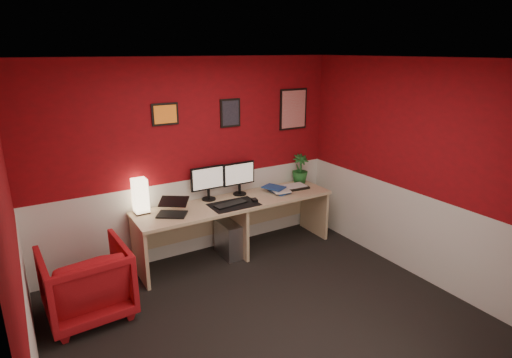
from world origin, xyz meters
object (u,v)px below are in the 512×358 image
object	(u,v)px
desk	(237,227)
monitor_left	(208,178)
zen_tray	(295,187)
armchair	(87,282)
laptop	(171,206)
shoji_lamp	(140,197)
pc_tower	(228,239)
potted_plant	(300,169)
monitor_right	(239,173)

from	to	relation	value
desk	monitor_left	bearing A→B (deg)	140.26
zen_tray	armchair	xyz separation A→B (m)	(-2.85, -0.45, -0.38)
desk	laptop	xyz separation A→B (m)	(-0.87, -0.03, 0.47)
zen_tray	monitor_left	bearing A→B (deg)	171.20
zen_tray	shoji_lamp	bearing A→B (deg)	175.24
desk	shoji_lamp	xyz separation A→B (m)	(-1.15, 0.22, 0.56)
shoji_lamp	pc_tower	distance (m)	1.26
monitor_left	potted_plant	bearing A→B (deg)	-0.95
laptop	zen_tray	world-z (taller)	laptop
shoji_lamp	potted_plant	xyz separation A→B (m)	(2.30, -0.01, 0.01)
shoji_lamp	potted_plant	size ratio (longest dim) A/B	0.96
potted_plant	armchair	world-z (taller)	potted_plant
shoji_lamp	zen_tray	xyz separation A→B (m)	(2.09, -0.17, -0.18)
shoji_lamp	desk	bearing A→B (deg)	-10.65
laptop	pc_tower	size ratio (longest dim) A/B	0.73
laptop	pc_tower	bearing A→B (deg)	37.78
monitor_left	zen_tray	distance (m)	1.26
laptop	pc_tower	distance (m)	0.97
desk	monitor_right	size ratio (longest dim) A/B	4.48
shoji_lamp	monitor_left	xyz separation A→B (m)	(0.87, 0.01, 0.09)
monitor_left	desk	bearing A→B (deg)	-39.74
zen_tray	armchair	size ratio (longest dim) A/B	0.43
monitor_right	potted_plant	size ratio (longest dim) A/B	1.40
zen_tray	armchair	distance (m)	2.91
desk	zen_tray	distance (m)	1.02
laptop	armchair	distance (m)	1.20
laptop	monitor_right	distance (m)	1.07
monitor_left	armchair	size ratio (longest dim) A/B	0.72
pc_tower	monitor_left	bearing A→B (deg)	126.91
shoji_lamp	pc_tower	xyz separation A→B (m)	(1.03, -0.20, -0.70)
pc_tower	zen_tray	bearing A→B (deg)	1.92
desk	pc_tower	size ratio (longest dim) A/B	5.78
pc_tower	armchair	size ratio (longest dim) A/B	0.56
monitor_right	armchair	size ratio (longest dim) A/B	0.72
desk	monitor_right	world-z (taller)	monitor_right
shoji_lamp	monitor_right	size ratio (longest dim) A/B	0.69
monitor_left	pc_tower	xyz separation A→B (m)	(0.16, -0.21, -0.80)
monitor_left	shoji_lamp	bearing A→B (deg)	-179.05
desk	potted_plant	distance (m)	1.30
shoji_lamp	armchair	xyz separation A→B (m)	(-0.76, -0.62, -0.56)
desk	armchair	xyz separation A→B (m)	(-1.91, -0.40, 0.00)
monitor_right	zen_tray	size ratio (longest dim) A/B	1.66
desk	monitor_left	size ratio (longest dim) A/B	4.48
monitor_left	pc_tower	world-z (taller)	monitor_left
desk	zen_tray	size ratio (longest dim) A/B	7.43
monitor_right	potted_plant	xyz separation A→B (m)	(0.99, 0.00, -0.08)
potted_plant	monitor_right	bearing A→B (deg)	-179.86
pc_tower	monitor_right	bearing A→B (deg)	34.54
monitor_left	zen_tray	xyz separation A→B (m)	(1.22, -0.19, -0.28)
laptop	armchair	bearing A→B (deg)	-126.39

